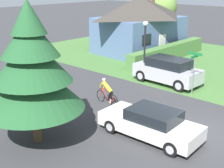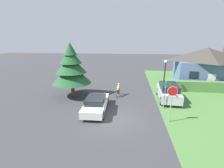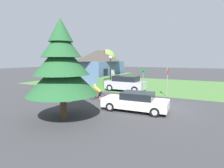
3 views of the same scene
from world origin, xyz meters
The scene contains 12 objects.
ground_plane centered at (0.00, 0.00, 0.00)m, with size 140.00×140.00×0.00m, color #38383A.
grass_verge_right centered at (11.84, 4.00, 0.01)m, with size 16.00×36.00×0.01m, color #477538.
cottage_house centered at (11.64, 12.24, 2.71)m, with size 8.79×6.67×5.26m.
hedge_row centered at (10.77, 8.34, 0.65)m, with size 10.46×0.90×1.29m, color #4C7A3D.
sedan_left_lane centered at (-1.83, 1.23, 0.66)m, with size 1.98×4.61×1.34m.
cyclist centered at (-0.24, 5.30, 0.70)m, with size 0.44×1.78×1.46m.
parked_suv_right centered at (5.10, 4.81, 0.89)m, with size 2.10×4.53×1.76m.
stop_sign centered at (4.23, 0.07, 2.01)m, with size 0.72×0.07×2.84m.
street_lamp centered at (4.93, 6.63, 2.74)m, with size 0.35×0.35×4.10m.
street_name_sign centered at (4.25, 2.50, 1.82)m, with size 0.90×0.90×2.62m.
conifer_tall_near centered at (-5.35, 4.62, 3.25)m, with size 4.16×4.16×5.97m.
deciduous_tree_right centered at (17.55, 13.75, 3.83)m, with size 3.31×3.31×5.58m.
Camera 3 is at (-13.28, -2.61, 3.59)m, focal length 28.00 mm.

